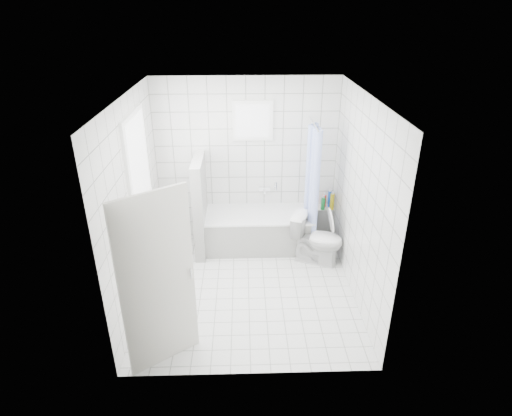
{
  "coord_description": "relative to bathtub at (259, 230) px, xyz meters",
  "views": [
    {
      "loc": [
        -0.05,
        -4.81,
        3.55
      ],
      "look_at": [
        0.11,
        0.35,
        1.05
      ],
      "focal_mm": 30.0,
      "sensor_mm": 36.0,
      "label": 1
    }
  ],
  "objects": [
    {
      "name": "tiled_ledge",
      "position": [
        1.1,
        0.25,
        -0.02
      ],
      "size": [
        0.4,
        0.24,
        0.55
      ],
      "primitive_type": "cube",
      "color": "white",
      "rests_on": "ground"
    },
    {
      "name": "tub_faucet",
      "position": [
        0.1,
        0.33,
        0.56
      ],
      "size": [
        0.18,
        0.06,
        0.06
      ],
      "primitive_type": "cube",
      "color": "silver",
      "rests_on": "wall_back"
    },
    {
      "name": "ground",
      "position": [
        -0.18,
        -1.13,
        -0.29
      ],
      "size": [
        3.0,
        3.0,
        0.0
      ],
      "primitive_type": "plane",
      "color": "white",
      "rests_on": "ground"
    },
    {
      "name": "wall_front",
      "position": [
        -0.18,
        -2.62,
        1.01
      ],
      "size": [
        2.8,
        0.02,
        2.6
      ],
      "primitive_type": "cube",
      "color": "white",
      "rests_on": "ground"
    },
    {
      "name": "bathtub",
      "position": [
        0.0,
        0.0,
        0.0
      ],
      "size": [
        1.66,
        0.77,
        0.58
      ],
      "color": "white",
      "rests_on": "ground"
    },
    {
      "name": "sill_bottles",
      "position": [
        -1.48,
        -0.88,
        0.73
      ],
      "size": [
        0.16,
        0.74,
        0.31
      ],
      "color": "#38C4FE",
      "rests_on": "window_sill"
    },
    {
      "name": "wall_right",
      "position": [
        1.22,
        -1.13,
        1.01
      ],
      "size": [
        0.02,
        3.0,
        2.6
      ],
      "primitive_type": "cube",
      "color": "white",
      "rests_on": "ground"
    },
    {
      "name": "window_left",
      "position": [
        -1.54,
        -0.83,
        1.31
      ],
      "size": [
        0.01,
        0.9,
        1.4
      ],
      "primitive_type": "cube",
      "color": "white",
      "rests_on": "wall_left"
    },
    {
      "name": "ledge_bottles",
      "position": [
        1.11,
        0.23,
        0.38
      ],
      "size": [
        0.21,
        0.18,
        0.27
      ],
      "color": "blue",
      "rests_on": "tiled_ledge"
    },
    {
      "name": "toilet",
      "position": [
        0.85,
        -0.48,
        0.09
      ],
      "size": [
        0.85,
        0.67,
        0.76
      ],
      "primitive_type": "imported",
      "rotation": [
        0.0,
        0.0,
        1.19
      ],
      "color": "white",
      "rests_on": "ground"
    },
    {
      "name": "wall_back",
      "position": [
        -0.18,
        0.37,
        1.01
      ],
      "size": [
        2.8,
        0.02,
        2.6
      ],
      "primitive_type": "cube",
      "color": "white",
      "rests_on": "ground"
    },
    {
      "name": "curtain_rod",
      "position": [
        0.77,
        -0.03,
        1.71
      ],
      "size": [
        0.02,
        0.8,
        0.02
      ],
      "primitive_type": "cylinder",
      "rotation": [
        1.57,
        0.0,
        0.0
      ],
      "color": "silver",
      "rests_on": "wall_back"
    },
    {
      "name": "ceiling",
      "position": [
        -0.18,
        -1.13,
        2.31
      ],
      "size": [
        3.0,
        3.0,
        0.0
      ],
      "primitive_type": "plane",
      "rotation": [
        3.14,
        0.0,
        0.0
      ],
      "color": "white",
      "rests_on": "ground"
    },
    {
      "name": "door",
      "position": [
        -1.11,
        -2.37,
        0.71
      ],
      "size": [
        0.67,
        0.5,
        2.0
      ],
      "primitive_type": "cube",
      "rotation": [
        0.0,
        0.0,
        -0.95
      ],
      "color": "silver",
      "rests_on": "ground"
    },
    {
      "name": "shower_curtain",
      "position": [
        0.77,
        -0.16,
        0.81
      ],
      "size": [
        0.14,
        0.48,
        1.78
      ],
      "primitive_type": null,
      "color": "#4E69E4",
      "rests_on": "curtain_rod"
    },
    {
      "name": "window_sill",
      "position": [
        -1.49,
        -0.83,
        0.57
      ],
      "size": [
        0.18,
        1.02,
        0.08
      ],
      "primitive_type": "cube",
      "color": "white",
      "rests_on": "wall_left"
    },
    {
      "name": "window_back",
      "position": [
        -0.08,
        0.33,
        1.66
      ],
      "size": [
        0.5,
        0.01,
        0.5
      ],
      "primitive_type": "cube",
      "color": "white",
      "rests_on": "wall_back"
    },
    {
      "name": "partition_wall",
      "position": [
        -0.89,
        -0.05,
        0.46
      ],
      "size": [
        0.15,
        0.85,
        1.5
      ],
      "primitive_type": "cube",
      "color": "white",
      "rests_on": "ground"
    },
    {
      "name": "wall_left",
      "position": [
        -1.58,
        -1.13,
        1.01
      ],
      "size": [
        0.02,
        3.0,
        2.6
      ],
      "primitive_type": "cube",
      "color": "white",
      "rests_on": "ground"
    }
  ]
}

